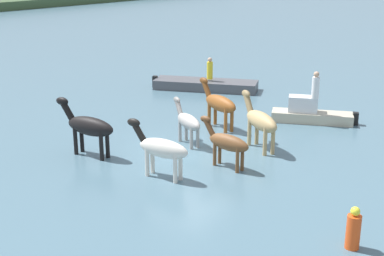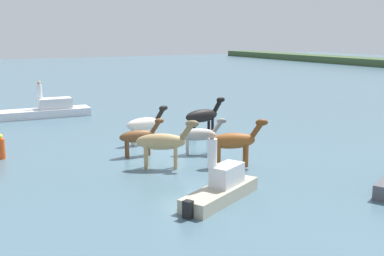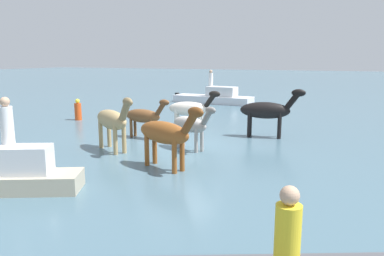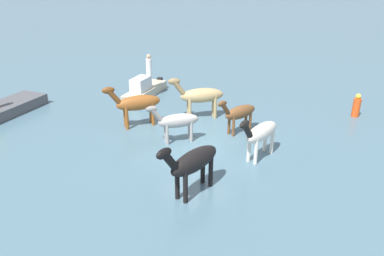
# 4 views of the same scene
# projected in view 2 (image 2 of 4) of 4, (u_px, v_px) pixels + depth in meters

# --- Properties ---
(ground_plane) EXTENTS (176.23, 176.23, 0.00)m
(ground_plane) POSITION_uv_depth(u_px,v_px,m) (184.00, 153.00, 22.04)
(ground_plane) COLOR #476675
(horse_chestnut_trailing) EXTENTS (0.77, 2.42, 1.87)m
(horse_chestnut_trailing) POSITION_uv_depth(u_px,v_px,m) (145.00, 124.00, 23.67)
(horse_chestnut_trailing) COLOR silver
(horse_chestnut_trailing) RESTS_ON ground_plane
(horse_pinto_flank) EXTENTS (0.61, 2.15, 1.67)m
(horse_pinto_flank) POSITION_uv_depth(u_px,v_px,m) (139.00, 136.00, 21.36)
(horse_pinto_flank) COLOR brown
(horse_pinto_flank) RESTS_ON ground_plane
(horse_dark_mare) EXTENTS (1.19, 2.54, 1.99)m
(horse_dark_mare) POSITION_uv_depth(u_px,v_px,m) (234.00, 141.00, 19.66)
(horse_dark_mare) COLOR brown
(horse_dark_mare) RESTS_ON ground_plane
(horse_gray_outer) EXTENTS (1.63, 2.48, 2.03)m
(horse_gray_outer) POSITION_uv_depth(u_px,v_px,m) (163.00, 142.00, 19.36)
(horse_gray_outer) COLOR tan
(horse_gray_outer) RESTS_ON ground_plane
(horse_rear_stallion) EXTENTS (1.21, 2.10, 1.68)m
(horse_rear_stallion) POSITION_uv_depth(u_px,v_px,m) (200.00, 135.00, 21.67)
(horse_rear_stallion) COLOR #9E9993
(horse_rear_stallion) RESTS_ON ground_plane
(horse_lead) EXTENTS (0.88, 2.66, 2.05)m
(horse_lead) POSITION_uv_depth(u_px,v_px,m) (203.00, 116.00, 25.37)
(horse_lead) COLOR black
(horse_lead) RESTS_ON ground_plane
(boat_motor_center) EXTENTS (1.95, 6.12, 1.38)m
(boat_motor_center) POSITION_uv_depth(u_px,v_px,m) (47.00, 112.00, 31.50)
(boat_motor_center) COLOR silver
(boat_motor_center) RESTS_ON ground_plane
(boat_skiff_near) EXTENTS (2.44, 3.62, 1.31)m
(boat_skiff_near) POSITION_uv_depth(u_px,v_px,m) (221.00, 192.00, 15.77)
(boat_skiff_near) COLOR #B7AD93
(boat_skiff_near) RESTS_ON ground_plane
(person_spotter_bow) EXTENTS (0.32, 0.32, 1.19)m
(person_spotter_bow) POSITION_uv_depth(u_px,v_px,m) (39.00, 90.00, 31.19)
(person_spotter_bow) COLOR silver
(person_spotter_bow) RESTS_ON boat_motor_center
(person_helmsman_aft) EXTENTS (0.32, 0.32, 1.19)m
(person_helmsman_aft) POSITION_uv_depth(u_px,v_px,m) (212.00, 151.00, 15.56)
(person_helmsman_aft) COLOR silver
(person_helmsman_aft) RESTS_ON boat_skiff_near
(buoy_channel_marker) EXTENTS (0.36, 0.36, 1.14)m
(buoy_channel_marker) POSITION_uv_depth(u_px,v_px,m) (1.00, 148.00, 20.94)
(buoy_channel_marker) COLOR #E54C19
(buoy_channel_marker) RESTS_ON ground_plane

